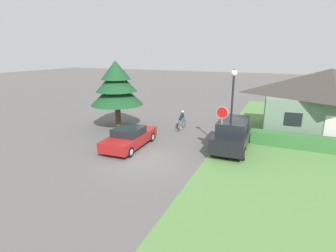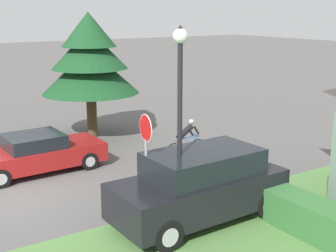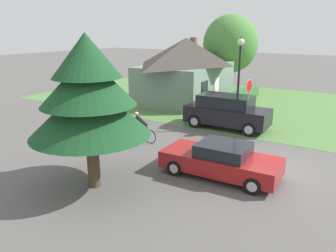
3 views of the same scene
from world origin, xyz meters
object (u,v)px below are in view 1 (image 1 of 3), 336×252
Objects in this scene: cottage_house at (327,101)px; street_lamp at (233,97)px; parked_suv_right at (233,134)px; conifer_tall_near at (116,86)px; sedan_left_lane at (130,138)px; cyclist at (181,121)px; stop_sign at (222,122)px.

street_lamp is (-5.73, -6.53, 0.93)m from cottage_house.
cottage_house is 1.99× the size of parked_suv_right.
street_lamp is 0.95× the size of conifer_tall_near.
sedan_left_lane is at bearing -164.05° from street_lamp.
conifer_tall_near reaches higher than street_lamp.
street_lamp is (-0.06, -0.62, 2.50)m from parked_suv_right.
street_lamp is at bearing -126.53° from cyclist.
sedan_left_lane is 0.96× the size of parked_suv_right.
stop_sign is 1.62m from street_lamp.
stop_sign is at bearing -118.21° from street_lamp.
conifer_tall_near is at bearing 107.83° from cyclist.
cyclist is 5.27m from parked_suv_right.
parked_suv_right is at bearing -71.25° from sedan_left_lane.
cyclist is at bearing 17.68° from conifer_tall_near.
parked_suv_right is 1.60× the size of stop_sign.
sedan_left_lane is 5.34m from cyclist.
stop_sign is 0.58× the size of street_lamp.
cyclist is 5.81m from conifer_tall_near.
street_lamp reaches higher than cottage_house.
stop_sign is at bearing -15.55° from conifer_tall_near.
cottage_house is 14.58m from sedan_left_lane.
conifer_tall_near is at bearing -166.30° from cottage_house.
parked_suv_right is at bearing 84.69° from street_lamp.
stop_sign is at bearing -82.21° from sedan_left_lane.
cyclist is at bearing 57.67° from parked_suv_right.
street_lamp is at bearing -112.83° from stop_sign.
conifer_tall_near is (-9.42, 1.14, 2.45)m from parked_suv_right.
stop_sign is (-0.45, -1.36, 1.12)m from parked_suv_right.
cottage_house is at bearing -45.26° from parked_suv_right.
street_lamp reaches higher than sedan_left_lane.
street_lamp is at bearing -10.62° from conifer_tall_near.
cottage_house is 1.76× the size of conifer_tall_near.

